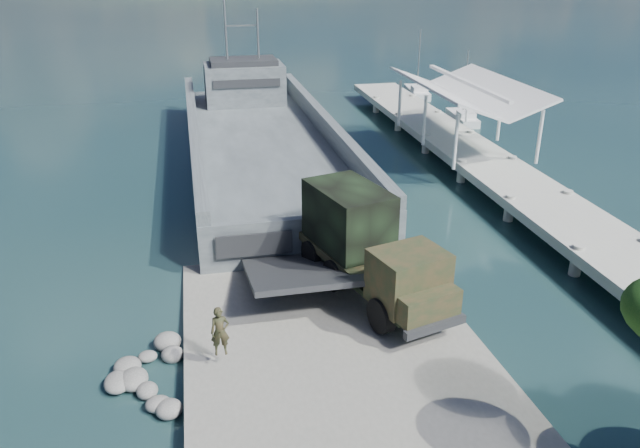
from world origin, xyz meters
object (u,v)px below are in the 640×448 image
at_px(pier, 469,142).
at_px(sailboat_far, 417,93).
at_px(soldier, 221,342).
at_px(military_truck, 367,245).
at_px(sailboat_near, 463,118).
at_px(landing_craft, 262,151).

distance_m(pier, sailboat_far, 21.13).
distance_m(soldier, sailboat_far, 44.60).
height_order(pier, military_truck, pier).
xyz_separation_m(military_truck, sailboat_near, (15.27, 25.48, -2.05)).
height_order(landing_craft, sailboat_near, landing_craft).
distance_m(military_truck, sailboat_near, 29.78).
height_order(soldier, sailboat_far, sailboat_far).
bearing_deg(landing_craft, sailboat_far, 45.55).
relative_size(military_truck, sailboat_far, 1.32).
bearing_deg(landing_craft, military_truck, -84.29).
bearing_deg(soldier, pier, 46.64).
height_order(landing_craft, sailboat_far, landing_craft).
distance_m(pier, landing_craft, 13.26).
relative_size(landing_craft, sailboat_far, 5.61).
relative_size(landing_craft, sailboat_near, 6.11).
bearing_deg(soldier, military_truck, 31.72).
bearing_deg(landing_craft, soldier, -100.53).
relative_size(pier, sailboat_near, 7.53).
bearing_deg(landing_craft, pier, -14.31).
xyz_separation_m(landing_craft, soldier, (-3.92, -21.90, 0.46)).
relative_size(landing_craft, soldier, 21.55).
bearing_deg(military_truck, pier, 37.79).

